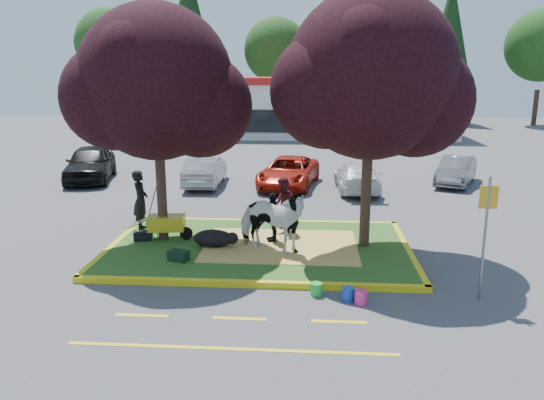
# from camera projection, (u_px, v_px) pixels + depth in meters

# --- Properties ---
(ground) EXTENTS (90.00, 90.00, 0.00)m
(ground) POSITION_uv_depth(u_px,v_px,m) (259.00, 250.00, 14.74)
(ground) COLOR #424244
(ground) RESTS_ON ground
(median_island) EXTENTS (8.00, 5.00, 0.15)m
(median_island) POSITION_uv_depth(u_px,v_px,m) (259.00, 248.00, 14.72)
(median_island) COLOR #224F18
(median_island) RESTS_ON ground
(curb_near) EXTENTS (8.30, 0.16, 0.15)m
(curb_near) POSITION_uv_depth(u_px,v_px,m) (248.00, 284.00, 12.22)
(curb_near) COLOR yellow
(curb_near) RESTS_ON ground
(curb_far) EXTENTS (8.30, 0.16, 0.15)m
(curb_far) POSITION_uv_depth(u_px,v_px,m) (267.00, 222.00, 17.22)
(curb_far) COLOR yellow
(curb_far) RESTS_ON ground
(curb_left) EXTENTS (0.16, 5.30, 0.15)m
(curb_left) POSITION_uv_depth(u_px,v_px,m) (116.00, 244.00, 15.00)
(curb_left) COLOR yellow
(curb_left) RESTS_ON ground
(curb_right) EXTENTS (0.16, 5.30, 0.15)m
(curb_right) POSITION_uv_depth(u_px,v_px,m) (408.00, 251.00, 14.43)
(curb_right) COLOR yellow
(curb_right) RESTS_ON ground
(straw_bedding) EXTENTS (4.20, 3.00, 0.01)m
(straw_bedding) POSITION_uv_depth(u_px,v_px,m) (281.00, 246.00, 14.66)
(straw_bedding) COLOR #DCBA5A
(straw_bedding) RESTS_ON median_island
(tree_purple_left) EXTENTS (5.06, 4.20, 6.51)m
(tree_purple_left) POSITION_uv_depth(u_px,v_px,m) (157.00, 90.00, 14.27)
(tree_purple_left) COLOR black
(tree_purple_left) RESTS_ON median_island
(tree_purple_right) EXTENTS (5.30, 4.40, 6.82)m
(tree_purple_right) POSITION_uv_depth(u_px,v_px,m) (372.00, 83.00, 13.63)
(tree_purple_right) COLOR black
(tree_purple_right) RESTS_ON median_island
(fire_lane_stripe_a) EXTENTS (1.10, 0.12, 0.01)m
(fire_lane_stripe_a) POSITION_uv_depth(u_px,v_px,m) (142.00, 315.00, 10.80)
(fire_lane_stripe_a) COLOR yellow
(fire_lane_stripe_a) RESTS_ON ground
(fire_lane_stripe_b) EXTENTS (1.10, 0.12, 0.01)m
(fire_lane_stripe_b) POSITION_uv_depth(u_px,v_px,m) (239.00, 319.00, 10.66)
(fire_lane_stripe_b) COLOR yellow
(fire_lane_stripe_b) RESTS_ON ground
(fire_lane_stripe_c) EXTENTS (1.10, 0.12, 0.01)m
(fire_lane_stripe_c) POSITION_uv_depth(u_px,v_px,m) (339.00, 322.00, 10.52)
(fire_lane_stripe_c) COLOR yellow
(fire_lane_stripe_c) RESTS_ON ground
(fire_lane_long) EXTENTS (6.00, 0.10, 0.01)m
(fire_lane_long) POSITION_uv_depth(u_px,v_px,m) (231.00, 349.00, 9.50)
(fire_lane_long) COLOR yellow
(fire_lane_long) RESTS_ON ground
(retail_building) EXTENTS (20.40, 8.40, 4.40)m
(retail_building) POSITION_uv_depth(u_px,v_px,m) (319.00, 106.00, 41.19)
(retail_building) COLOR silver
(retail_building) RESTS_ON ground
(treeline) EXTENTS (46.58, 7.80, 14.63)m
(treeline) POSITION_uv_depth(u_px,v_px,m) (310.00, 40.00, 49.27)
(treeline) COLOR black
(treeline) RESTS_ON ground
(cow) EXTENTS (2.24, 1.62, 1.72)m
(cow) POSITION_uv_depth(u_px,v_px,m) (271.00, 221.00, 13.93)
(cow) COLOR white
(cow) RESTS_ON median_island
(calf) EXTENTS (1.18, 0.77, 0.48)m
(calf) POSITION_uv_depth(u_px,v_px,m) (213.00, 238.00, 14.53)
(calf) COLOR black
(calf) RESTS_ON median_island
(handler) EXTENTS (0.58, 0.75, 1.84)m
(handler) POSITION_uv_depth(u_px,v_px,m) (141.00, 200.00, 15.93)
(handler) COLOR black
(handler) RESTS_ON median_island
(visitor_a) EXTENTS (0.73, 0.88, 1.67)m
(visitor_a) POSITION_uv_depth(u_px,v_px,m) (283.00, 205.00, 15.68)
(visitor_a) COLOR #4B151D
(visitor_a) RESTS_ON median_island
(visitor_b) EXTENTS (0.51, 0.88, 1.42)m
(visitor_b) POSITION_uv_depth(u_px,v_px,m) (273.00, 217.00, 14.91)
(visitor_b) COLOR black
(visitor_b) RESTS_ON median_island
(wheelbarrow) EXTENTS (1.83, 0.71, 0.69)m
(wheelbarrow) POSITION_uv_depth(u_px,v_px,m) (167.00, 223.00, 15.13)
(wheelbarrow) COLOR black
(wheelbarrow) RESTS_ON median_island
(gear_bag_dark) EXTENTS (0.55, 0.38, 0.26)m
(gear_bag_dark) POSITION_uv_depth(u_px,v_px,m) (143.00, 236.00, 15.13)
(gear_bag_dark) COLOR black
(gear_bag_dark) RESTS_ON median_island
(gear_bag_green) EXTENTS (0.57, 0.45, 0.27)m
(gear_bag_green) POSITION_uv_depth(u_px,v_px,m) (179.00, 256.00, 13.48)
(gear_bag_green) COLOR black
(gear_bag_green) RESTS_ON median_island
(sign_post) EXTENTS (0.38, 0.06, 2.74)m
(sign_post) POSITION_uv_depth(u_px,v_px,m) (486.00, 224.00, 11.15)
(sign_post) COLOR slate
(sign_post) RESTS_ON ground
(bucket_green) EXTENTS (0.30, 0.30, 0.29)m
(bucket_green) POSITION_uv_depth(u_px,v_px,m) (316.00, 289.00, 11.75)
(bucket_green) COLOR green
(bucket_green) RESTS_ON ground
(bucket_pink) EXTENTS (0.30, 0.30, 0.30)m
(bucket_pink) POSITION_uv_depth(u_px,v_px,m) (361.00, 297.00, 11.32)
(bucket_pink) COLOR #DB3078
(bucket_pink) RESTS_ON ground
(bucket_blue) EXTENTS (0.36, 0.36, 0.29)m
(bucket_blue) POSITION_uv_depth(u_px,v_px,m) (348.00, 294.00, 11.49)
(bucket_blue) COLOR #163CB7
(bucket_blue) RESTS_ON ground
(car_black) EXTENTS (2.85, 4.94, 1.58)m
(car_black) POSITION_uv_depth(u_px,v_px,m) (90.00, 163.00, 24.07)
(car_black) COLOR black
(car_black) RESTS_ON ground
(car_silver) EXTENTS (1.42, 3.93, 1.29)m
(car_silver) POSITION_uv_depth(u_px,v_px,m) (205.00, 171.00, 23.00)
(car_silver) COLOR gray
(car_silver) RESTS_ON ground
(car_red) EXTENTS (2.82, 4.85, 1.27)m
(car_red) POSITION_uv_depth(u_px,v_px,m) (289.00, 172.00, 22.77)
(car_red) COLOR #AA1D0E
(car_red) RESTS_ON ground
(car_white) EXTENTS (1.80, 4.11, 1.18)m
(car_white) POSITION_uv_depth(u_px,v_px,m) (357.00, 177.00, 21.96)
(car_white) COLOR silver
(car_white) RESTS_ON ground
(car_grey) EXTENTS (2.63, 3.87, 1.21)m
(car_grey) POSITION_uv_depth(u_px,v_px,m) (456.00, 171.00, 23.22)
(car_grey) COLOR #515358
(car_grey) RESTS_ON ground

